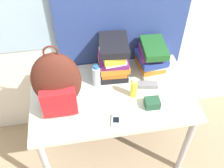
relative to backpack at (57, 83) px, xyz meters
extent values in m
cube|color=silver|center=(0.37, 0.48, 0.29)|extent=(6.00, 0.05, 2.50)
cube|color=#9EBCD1|center=(-0.10, 0.45, 0.34)|extent=(1.10, 0.01, 0.80)
cube|color=navy|center=(0.51, 0.42, 0.29)|extent=(1.00, 0.04, 2.50)
cube|color=beige|center=(0.37, 0.04, -0.23)|extent=(1.17, 0.70, 0.03)
cylinder|color=#B2B2B7|center=(-0.17, -0.25, -0.60)|extent=(0.05, 0.05, 0.71)
cylinder|color=#B2B2B7|center=(0.90, -0.25, -0.60)|extent=(0.05, 0.05, 0.71)
cylinder|color=#B2B2B7|center=(-0.17, 0.34, -0.60)|extent=(0.05, 0.05, 0.71)
cylinder|color=#B2B2B7|center=(0.90, 0.34, -0.60)|extent=(0.05, 0.05, 0.71)
ellipsoid|color=#512319|center=(0.00, 0.01, 0.01)|extent=(0.32, 0.18, 0.45)
cube|color=red|center=(0.00, -0.10, -0.08)|extent=(0.22, 0.06, 0.20)
torus|color=#512319|center=(0.00, 0.01, 0.25)|extent=(0.09, 0.01, 0.09)
cube|color=black|center=(0.41, 0.25, -0.19)|extent=(0.22, 0.25, 0.04)
cube|color=orange|center=(0.41, 0.24, -0.15)|extent=(0.20, 0.21, 0.04)
cube|color=orange|center=(0.41, 0.24, -0.11)|extent=(0.22, 0.23, 0.05)
cube|color=#6B2370|center=(0.41, 0.25, -0.07)|extent=(0.23, 0.24, 0.04)
cube|color=silver|center=(0.41, 0.25, -0.03)|extent=(0.18, 0.24, 0.03)
cube|color=yellow|center=(0.40, 0.25, 0.01)|extent=(0.16, 0.26, 0.06)
cube|color=black|center=(0.42, 0.25, 0.07)|extent=(0.23, 0.29, 0.05)
cube|color=silver|center=(0.72, 0.25, -0.20)|extent=(0.19, 0.27, 0.03)
cube|color=orange|center=(0.71, 0.25, -0.16)|extent=(0.20, 0.23, 0.04)
cube|color=silver|center=(0.72, 0.25, -0.12)|extent=(0.16, 0.20, 0.03)
cube|color=navy|center=(0.71, 0.24, -0.08)|extent=(0.22, 0.24, 0.05)
cube|color=#6B2370|center=(0.70, 0.25, -0.04)|extent=(0.19, 0.22, 0.04)
cube|color=#1E5623|center=(0.71, 0.24, 0.01)|extent=(0.18, 0.28, 0.05)
cylinder|color=silver|center=(0.27, 0.15, -0.13)|extent=(0.06, 0.06, 0.17)
cylinder|color=#286BB7|center=(0.27, 0.15, -0.04)|extent=(0.04, 0.04, 0.02)
cylinder|color=white|center=(0.39, 0.19, -0.10)|extent=(0.08, 0.08, 0.23)
cylinder|color=black|center=(0.39, 0.19, 0.03)|extent=(0.05, 0.05, 0.02)
cylinder|color=yellow|center=(0.51, 0.00, -0.15)|extent=(0.05, 0.05, 0.14)
cylinder|color=white|center=(0.51, 0.00, -0.06)|extent=(0.03, 0.03, 0.02)
cube|color=#B7BCC6|center=(0.35, -0.21, -0.21)|extent=(0.08, 0.11, 0.02)
cube|color=black|center=(0.35, -0.21, -0.20)|extent=(0.05, 0.05, 0.00)
cube|color=gray|center=(0.64, 0.07, -0.20)|extent=(0.16, 0.08, 0.04)
cube|color=#234C33|center=(0.62, -0.12, -0.18)|extent=(0.11, 0.09, 0.06)
camera|label=1|loc=(0.15, -1.22, 1.20)|focal=42.00mm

